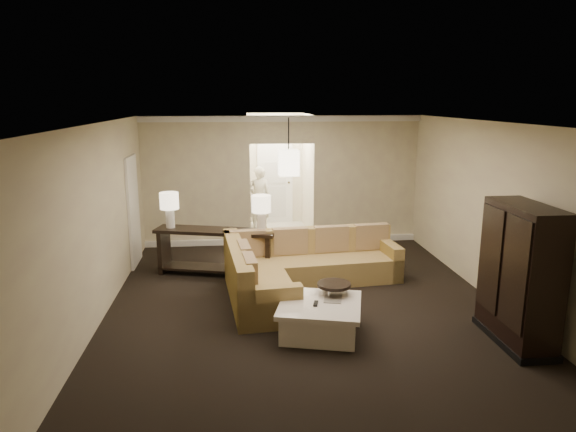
{
  "coord_description": "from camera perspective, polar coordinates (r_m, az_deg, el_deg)",
  "views": [
    {
      "loc": [
        -1.04,
        -7.02,
        3.13
      ],
      "look_at": [
        -0.17,
        1.2,
        1.25
      ],
      "focal_mm": 32.0,
      "sensor_mm": 36.0,
      "label": 1
    }
  ],
  "objects": [
    {
      "name": "ground",
      "position": [
        7.76,
        2.22,
        -10.98
      ],
      "size": [
        8.0,
        8.0,
        0.0
      ],
      "primitive_type": "plane",
      "color": "black",
      "rests_on": "ground"
    },
    {
      "name": "wall_back",
      "position": [
        11.2,
        -0.64,
        3.95
      ],
      "size": [
        6.0,
        0.04,
        2.8
      ],
      "primitive_type": "cube",
      "color": "#BBA98D",
      "rests_on": "ground"
    },
    {
      "name": "wall_front",
      "position": [
        3.63,
        11.82,
        -15.94
      ],
      "size": [
        6.0,
        0.04,
        2.8
      ],
      "primitive_type": "cube",
      "color": "#BBA98D",
      "rests_on": "ground"
    },
    {
      "name": "wall_left",
      "position": [
        7.49,
        -21.03,
        -1.4
      ],
      "size": [
        0.04,
        8.0,
        2.8
      ],
      "primitive_type": "cube",
      "color": "#BBA98D",
      "rests_on": "ground"
    },
    {
      "name": "wall_right",
      "position": [
        8.28,
        23.32,
        -0.3
      ],
      "size": [
        0.04,
        8.0,
        2.8
      ],
      "primitive_type": "cube",
      "color": "#BBA98D",
      "rests_on": "ground"
    },
    {
      "name": "ceiling",
      "position": [
        7.1,
        2.42,
        10.15
      ],
      "size": [
        6.0,
        8.0,
        0.02
      ],
      "primitive_type": "cube",
      "color": "silver",
      "rests_on": "wall_back"
    },
    {
      "name": "crown_molding",
      "position": [
        11.03,
        -0.63,
        10.75
      ],
      "size": [
        6.0,
        0.1,
        0.12
      ],
      "primitive_type": "cube",
      "color": "silver",
      "rests_on": "wall_back"
    },
    {
      "name": "baseboard",
      "position": [
        11.44,
        -0.6,
        -2.74
      ],
      "size": [
        6.0,
        0.1,
        0.12
      ],
      "primitive_type": "cube",
      "color": "silver",
      "rests_on": "ground"
    },
    {
      "name": "side_door",
      "position": [
        10.22,
        -16.79,
        0.54
      ],
      "size": [
        0.05,
        0.9,
        2.1
      ],
      "primitive_type": "cube",
      "color": "white",
      "rests_on": "ground"
    },
    {
      "name": "foyer",
      "position": [
        12.54,
        -1.22,
        4.44
      ],
      "size": [
        1.44,
        2.02,
        2.8
      ],
      "color": "beige",
      "rests_on": "ground"
    },
    {
      "name": "sectional_sofa",
      "position": [
        8.65,
        0.99,
        -5.85
      ],
      "size": [
        3.11,
        2.59,
        0.91
      ],
      "rotation": [
        0.0,
        0.0,
        0.09
      ],
      "color": "brown",
      "rests_on": "ground"
    },
    {
      "name": "coffee_table",
      "position": [
        7.15,
        3.57,
        -11.18
      ],
      "size": [
        1.33,
        1.33,
        0.46
      ],
      "rotation": [
        0.0,
        0.0,
        -0.26
      ],
      "color": "white",
      "rests_on": "ground"
    },
    {
      "name": "console_table",
      "position": [
        9.4,
        -8.01,
        -3.51
      ],
      "size": [
        2.25,
        1.07,
        0.85
      ],
      "rotation": [
        0.0,
        0.0,
        -0.27
      ],
      "color": "black",
      "rests_on": "ground"
    },
    {
      "name": "armoire",
      "position": [
        7.3,
        24.33,
        -6.28
      ],
      "size": [
        0.55,
        1.29,
        1.85
      ],
      "color": "black",
      "rests_on": "ground"
    },
    {
      "name": "drink_table",
      "position": [
        7.4,
        5.12,
        -8.66
      ],
      "size": [
        0.48,
        0.48,
        0.6
      ],
      "rotation": [
        0.0,
        0.0,
        -0.07
      ],
      "color": "black",
      "rests_on": "ground"
    },
    {
      "name": "table_lamp_left",
      "position": [
        9.5,
        -13.04,
        1.27
      ],
      "size": [
        0.34,
        0.34,
        0.65
      ],
      "color": "silver",
      "rests_on": "console_table"
    },
    {
      "name": "table_lamp_right",
      "position": [
        9.0,
        -3.0,
        0.95
      ],
      "size": [
        0.34,
        0.34,
        0.65
      ],
      "color": "silver",
      "rests_on": "console_table"
    },
    {
      "name": "pendant_light",
      "position": [
        9.85,
        0.07,
        5.96
      ],
      "size": [
        0.38,
        0.38,
        1.09
      ],
      "color": "black",
      "rests_on": "ceiling"
    },
    {
      "name": "person",
      "position": [
        12.57,
        -3.25,
        2.4
      ],
      "size": [
        0.66,
        0.48,
        1.72
      ],
      "primitive_type": "imported",
      "rotation": [
        0.0,
        0.0,
        3.25
      ],
      "color": "beige",
      "rests_on": "ground"
    }
  ]
}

